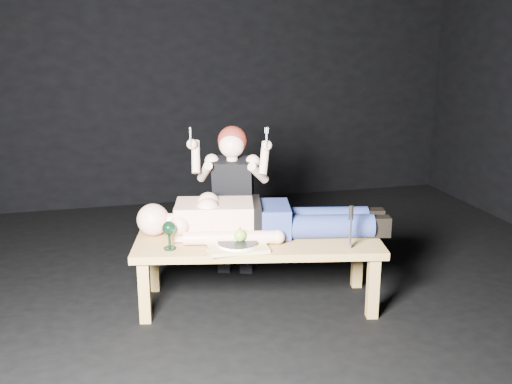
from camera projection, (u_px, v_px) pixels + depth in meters
ground at (286, 296)px, 4.09m from camera, size 5.00×5.00×0.00m
back_wall at (215, 55)px, 6.03m from camera, size 5.00×0.00×5.00m
table at (258, 271)px, 3.94m from camera, size 1.66×0.89×0.45m
lying_man at (265, 214)px, 3.93m from camera, size 1.67×0.80×0.27m
kneeling_woman at (234, 199)px, 4.34m from camera, size 0.80×0.85×1.15m
serving_tray at (237, 247)px, 3.71m from camera, size 0.37×0.27×0.02m
plate at (237, 243)px, 3.70m from camera, size 0.25×0.25×0.02m
apple at (240, 235)px, 3.70m from camera, size 0.08×0.08×0.08m
goblet at (169, 235)px, 3.67m from camera, size 0.10×0.10×0.18m
fork_flat at (207, 249)px, 3.69m from camera, size 0.02×0.17×0.01m
knife_flat at (261, 247)px, 3.72m from camera, size 0.09×0.15×0.01m
spoon_flat at (257, 245)px, 3.76m from camera, size 0.11×0.15×0.01m
carving_knife at (350, 227)px, 3.67m from camera, size 0.04×0.05×0.27m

